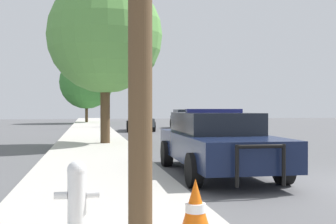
% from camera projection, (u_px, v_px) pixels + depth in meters
% --- Properties ---
extents(sidewalk_left, '(3.00, 110.00, 0.13)m').
position_uv_depth(sidewalk_left, '(100.00, 192.00, 7.45)').
color(sidewalk_left, '#BCB7AD').
rests_on(sidewalk_left, ground_plane).
extents(police_car, '(2.16, 5.18, 1.53)m').
position_uv_depth(police_car, '(216.00, 141.00, 9.93)').
color(police_car, '#141E3D').
rests_on(police_car, ground_plane).
extents(fire_hydrant, '(0.52, 0.23, 0.80)m').
position_uv_depth(fire_hydrant, '(77.00, 192.00, 4.96)').
color(fire_hydrant, white).
rests_on(fire_hydrant, sidewalk_left).
extents(traffic_light, '(3.28, 0.35, 4.83)m').
position_uv_depth(traffic_light, '(122.00, 83.00, 32.70)').
color(traffic_light, '#424247').
rests_on(traffic_light, sidewalk_left).
extents(car_background_midblock, '(2.11, 4.36, 1.31)m').
position_uv_depth(car_background_midblock, '(140.00, 121.00, 28.92)').
color(car_background_midblock, '#474C51').
rests_on(car_background_midblock, ground_plane).
extents(car_background_oncoming, '(1.96, 4.04, 1.46)m').
position_uv_depth(car_background_oncoming, '(185.00, 118.00, 32.93)').
color(car_background_oncoming, '#474C51').
rests_on(car_background_oncoming, ground_plane).
extents(tree_sidewalk_far, '(5.49, 5.49, 6.87)m').
position_uv_depth(tree_sidewalk_far, '(87.00, 82.00, 43.22)').
color(tree_sidewalk_far, '#4C3823').
rests_on(tree_sidewalk_far, sidewalk_left).
extents(tree_sidewalk_near, '(4.70, 4.70, 6.74)m').
position_uv_depth(tree_sidewalk_near, '(105.00, 36.00, 17.19)').
color(tree_sidewalk_near, '#4C3823').
rests_on(tree_sidewalk_near, sidewalk_left).
extents(traffic_cone, '(0.39, 0.39, 0.68)m').
position_uv_depth(traffic_cone, '(195.00, 211.00, 4.40)').
color(traffic_cone, orange).
rests_on(traffic_cone, sidewalk_left).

